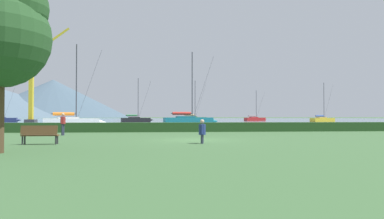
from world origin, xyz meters
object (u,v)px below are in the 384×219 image
sailboat_slip_4 (193,119)px  sailboat_slip_7 (189,120)px  person_seated_viewer (202,130)px  sailboat_slip_5 (72,122)px  person_standing_walker (63,122)px  sailboat_slip_6 (255,119)px  park_tree (1,31)px  dock_crane (33,91)px  sailboat_slip_2 (323,119)px  park_bench_near_path (40,134)px  sailboat_slip_0 (1,119)px  sailboat_slip_3 (136,120)px

sailboat_slip_4 → sailboat_slip_7: (-5.34, -45.33, 0.01)m
person_seated_viewer → sailboat_slip_4: bearing=96.4°
sailboat_slip_4 → sailboat_slip_5: 57.15m
sailboat_slip_5 → person_standing_walker: sailboat_slip_5 is taller
sailboat_slip_4 → sailboat_slip_5: (-21.96, -52.76, -0.04)m
person_seated_viewer → person_standing_walker: (-9.29, 8.64, 0.29)m
sailboat_slip_6 → park_tree: 101.71m
sailboat_slip_7 → dock_crane: 35.94m
person_standing_walker → park_tree: size_ratio=0.24×
sailboat_slip_5 → sailboat_slip_4: bearing=49.9°
sailboat_slip_6 → dock_crane: (-56.62, -34.74, 5.96)m
sailboat_slip_2 → park_bench_near_path: 83.23m
sailboat_slip_5 → dock_crane: bearing=101.5°
sailboat_slip_2 → sailboat_slip_5: 65.64m
sailboat_slip_5 → sailboat_slip_6: sailboat_slip_5 is taller
dock_crane → park_bench_near_path: bearing=-70.5°
park_bench_near_path → person_seated_viewer: (8.17, -0.20, 0.15)m
dock_crane → sailboat_slip_2: bearing=10.0°
sailboat_slip_6 → dock_crane: dock_crane is taller
sailboat_slip_4 → park_tree: size_ratio=1.74×
sailboat_slip_4 → sailboat_slip_0: bearing=-178.7°
sailboat_slip_0 → sailboat_slip_2: (79.53, -0.52, -0.07)m
sailboat_slip_6 → person_standing_walker: sailboat_slip_6 is taller
sailboat_slip_4 → park_bench_near_path: sailboat_slip_4 is taller
sailboat_slip_4 → person_standing_walker: 76.84m
sailboat_slip_3 → sailboat_slip_5: sailboat_slip_5 is taller
sailboat_slip_6 → dock_crane: size_ratio=0.49×
sailboat_slip_6 → park_tree: bearing=-124.6°
sailboat_slip_6 → person_standing_walker: bearing=-128.1°
park_bench_near_path → park_tree: size_ratio=0.25×
sailboat_slip_5 → park_tree: (5.66, -34.62, 3.98)m
sailboat_slip_0 → person_standing_walker: 67.06m
park_bench_near_path → park_tree: park_tree is taller
park_bench_near_path → dock_crane: (-19.78, 55.85, 6.06)m
park_tree → dock_crane: bearing=108.2°
sailboat_slip_2 → person_seated_viewer: bearing=-134.9°
person_seated_viewer → park_tree: size_ratio=0.18×
sailboat_slip_0 → sailboat_slip_4: bearing=4.8°
sailboat_slip_3 → person_seated_viewer: sailboat_slip_3 is taller
person_standing_walker → park_tree: (1.01, -12.51, 3.71)m
sailboat_slip_3 → person_standing_walker: bearing=-108.2°
sailboat_slip_7 → person_standing_walker: (-11.97, -29.54, 0.22)m
park_bench_near_path → sailboat_slip_5: bearing=99.1°
sailboat_slip_7 → park_bench_near_path: size_ratio=6.79×
sailboat_slip_0 → park_bench_near_path: sailboat_slip_0 is taller
sailboat_slip_2 → person_standing_walker: sailboat_slip_2 is taller
sailboat_slip_4 → person_standing_walker: size_ratio=7.27×
sailboat_slip_3 → sailboat_slip_7: bearing=-86.4°
person_seated_viewer → park_tree: park_tree is taller
sailboat_slip_5 → sailboat_slip_7: size_ratio=0.95×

